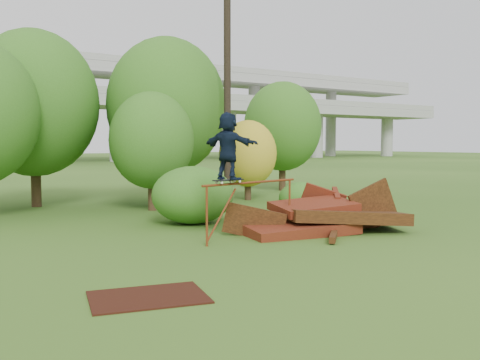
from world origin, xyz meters
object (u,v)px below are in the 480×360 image
flat_plate (148,297)px  utility_pole (227,84)px  scrap_pile (322,218)px  skater (228,146)px

flat_plate → utility_pole: utility_pole is taller
flat_plate → utility_pole: 13.72m
scrap_pile → flat_plate: 7.85m
scrap_pile → flat_plate: bearing=-153.9°
utility_pole → flat_plate: bearing=-128.4°
skater → utility_pole: (4.18, 6.60, 2.41)m
flat_plate → utility_pole: (7.96, 10.05, 4.90)m
skater → utility_pole: 8.17m
skater → flat_plate: (-3.79, -3.44, -2.49)m
skater → flat_plate: 5.69m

